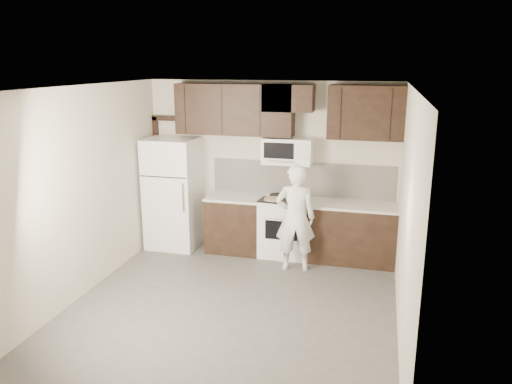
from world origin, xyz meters
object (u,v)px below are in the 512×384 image
at_px(stove, 285,227).
at_px(microwave, 288,151).
at_px(refrigerator, 173,193).
at_px(person, 295,218).

height_order(stove, microwave, microwave).
relative_size(refrigerator, person, 1.14).
xyz_separation_m(microwave, refrigerator, (-1.85, -0.17, -0.75)).
bearing_deg(refrigerator, stove, 1.51).
distance_m(stove, refrigerator, 1.90).
relative_size(microwave, person, 0.48).
bearing_deg(stove, refrigerator, -178.49).
bearing_deg(refrigerator, microwave, 5.15).
relative_size(microwave, refrigerator, 0.42).
relative_size(stove, person, 0.59).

